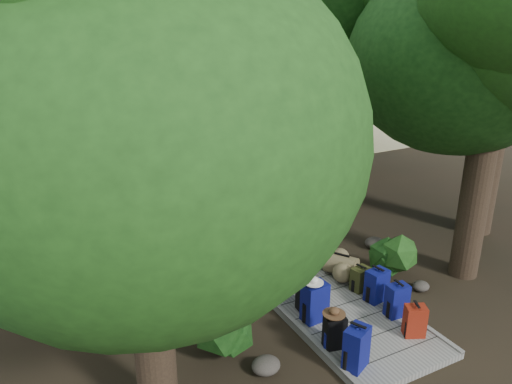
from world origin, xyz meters
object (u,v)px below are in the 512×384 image
lone_suitcase_on_sand (170,150)px  sun_lounger (221,127)px  backpack_left_c (315,300)px  backpack_right_d (360,278)px  suitcase_on_boardwalk (307,294)px  backpack_right_a (415,319)px  duffel_right_khaki (341,265)px  backpack_right_b (397,299)px  kayak (49,153)px  backpack_left_a (357,346)px  backpack_left_b (335,330)px  backpack_left_d (281,280)px  duffel_right_black (316,250)px  backpack_right_c (377,284)px

lone_suitcase_on_sand → sun_lounger: (3.26, 2.76, -0.03)m
backpack_left_c → backpack_right_d: backpack_left_c is taller
backpack_left_c → suitcase_on_boardwalk: 0.38m
backpack_right_a → duffel_right_khaki: bearing=111.0°
backpack_right_b → kayak: bearing=111.3°
backpack_left_a → backpack_left_b: backpack_left_a is taller
backpack_left_a → backpack_left_d: bearing=63.3°
backpack_left_c → backpack_left_b: bearing=-103.3°
backpack_left_a → duffel_right_black: bearing=39.9°
backpack_right_c → sun_lounger: (2.90, 13.62, -0.12)m
duffel_right_khaki → suitcase_on_boardwalk: bearing=177.1°
backpack_left_c → backpack_left_d: 1.00m
backpack_left_d → sun_lounger: size_ratio=0.29×
backpack_left_b → backpack_right_d: 1.88m
backpack_left_b → lone_suitcase_on_sand: 11.67m
suitcase_on_boardwalk → lone_suitcase_on_sand: (0.94, 10.50, -0.03)m
backpack_left_b → backpack_left_c: size_ratio=0.79×
backpack_right_c → backpack_left_a: bearing=-148.6°
lone_suitcase_on_sand → backpack_right_b: bearing=-69.1°
duffel_right_khaki → lone_suitcase_on_sand: (-0.36, 9.79, 0.04)m
duffel_right_khaki → suitcase_on_boardwalk: (-1.29, -0.71, 0.07)m
backpack_left_a → kayak: size_ratio=0.25×
backpack_left_b → backpack_right_b: bearing=20.9°
backpack_left_a → backpack_right_c: bearing=15.1°
backpack_right_b → backpack_right_a: bearing=-99.0°
backpack_right_b → lone_suitcase_on_sand: (-0.34, 11.41, -0.08)m
sun_lounger → backpack_left_b: bearing=-85.1°
backpack_right_a → backpack_right_d: 1.55m
duffel_right_khaki → lone_suitcase_on_sand: 9.80m
lone_suitcase_on_sand → kayak: size_ratio=0.23×
backpack_right_d → suitcase_on_boardwalk: bearing=171.4°
backpack_left_b → kayak: size_ratio=0.20×
backpack_right_b → backpack_right_d: backpack_right_b is taller
backpack_left_b → backpack_right_c: size_ratio=0.91×
backpack_right_b → duffel_right_khaki: size_ratio=1.04×
backpack_right_c → lone_suitcase_on_sand: backpack_right_c is taller
backpack_right_b → lone_suitcase_on_sand: 11.42m
suitcase_on_boardwalk → kayak: size_ratio=0.19×
suitcase_on_boardwalk → backpack_left_d: bearing=109.1°
duffel_right_khaki → kayak: bearing=77.5°
suitcase_on_boardwalk → kayak: bearing=107.3°
duffel_right_black → backpack_left_c: bearing=-136.9°
backpack_left_b → backpack_right_b: size_ratio=0.93×
backpack_right_a → duffel_right_black: size_ratio=0.91×
backpack_right_d → kayak: (-4.17, 12.81, -0.21)m
backpack_left_d → backpack_right_b: 2.12m
backpack_right_d → kayak: size_ratio=0.17×
backpack_left_b → kayak: backpack_left_b is taller
backpack_left_b → backpack_left_c: bearing=93.0°
backpack_left_c → lone_suitcase_on_sand: (1.01, 10.85, -0.14)m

